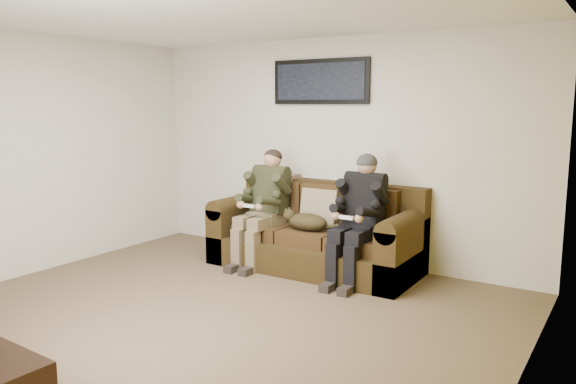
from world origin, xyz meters
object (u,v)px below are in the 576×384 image
Objects in this scene: cat at (306,221)px; framed_poster at (320,82)px; person_right at (359,210)px; person_left at (264,200)px; sofa at (318,236)px.

cat is 1.66m from framed_poster.
person_right is at bearing 2.04° from cat.
person_right reaches higher than person_left.
cat is at bearing -74.07° from framed_poster.
framed_poster is at bearing 55.28° from person_left.
person_left is 0.99× the size of person_right.
framed_poster is at bearing 117.58° from sofa.
person_left is 1.06× the size of framed_poster.
person_left is (-0.60, -0.20, 0.39)m from sofa.
sofa is at bearing -62.42° from framed_poster.
framed_poster is (-0.17, 0.60, 1.53)m from cat.
sofa is 1.79m from framed_poster.
sofa is at bearing 18.03° from person_left.
person_left is 2.01× the size of cat.
person_left is 1.20m from person_right.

